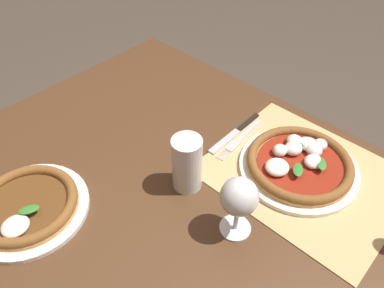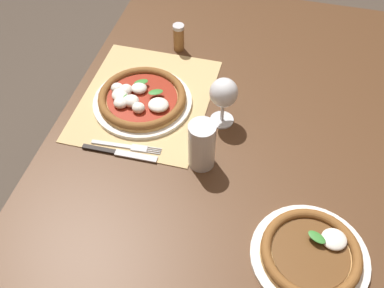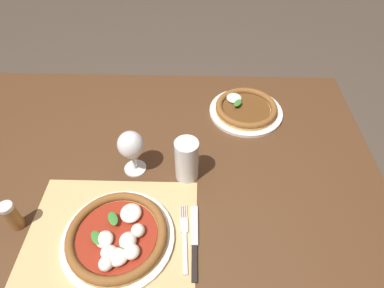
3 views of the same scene
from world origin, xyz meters
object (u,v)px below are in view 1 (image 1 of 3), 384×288
(fork, at_px, (240,139))
(knife, at_px, (235,133))
(pizza_far, at_px, (27,206))
(pint_glass, at_px, (187,164))
(pizza_near, at_px, (299,163))
(wine_glass, at_px, (239,199))

(fork, distance_m, knife, 0.03)
(pizza_far, distance_m, pint_glass, 0.38)
(pizza_near, distance_m, fork, 0.18)
(pint_glass, xyz_separation_m, fork, (0.00, -0.21, -0.06))
(pizza_far, height_order, pint_glass, pint_glass)
(pizza_far, distance_m, fork, 0.56)
(pint_glass, xyz_separation_m, knife, (0.03, -0.22, -0.06))
(pizza_far, relative_size, knife, 1.27)
(wine_glass, xyz_separation_m, pint_glass, (0.17, -0.02, -0.04))
(pint_glass, relative_size, knife, 0.67)
(wine_glass, height_order, pint_glass, wine_glass)
(wine_glass, xyz_separation_m, fork, (0.17, -0.24, -0.10))
(knife, bearing_deg, wine_glass, 128.21)
(wine_glass, bearing_deg, pizza_far, 37.29)
(pint_glass, bearing_deg, pizza_far, 55.74)
(pizza_far, bearing_deg, pizza_near, -125.53)
(pizza_far, relative_size, fork, 1.37)
(pint_glass, bearing_deg, pizza_near, -127.20)
(pint_glass, distance_m, fork, 0.22)
(pint_glass, height_order, fork, pint_glass)
(fork, bearing_deg, pizza_near, -175.49)
(wine_glass, height_order, knife, wine_glass)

